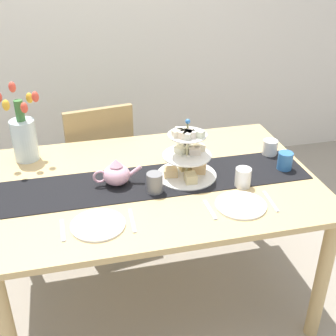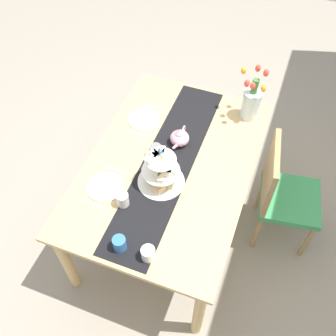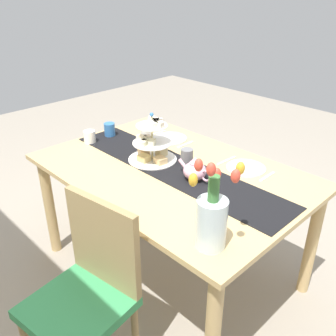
% 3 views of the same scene
% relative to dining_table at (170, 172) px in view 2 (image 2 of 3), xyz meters
% --- Properties ---
extents(ground_plane, '(8.00, 8.00, 0.00)m').
position_rel_dining_table_xyz_m(ground_plane, '(0.00, 0.00, -0.66)').
color(ground_plane, gray).
extents(dining_table, '(1.59, 1.06, 0.76)m').
position_rel_dining_table_xyz_m(dining_table, '(0.00, 0.00, 0.00)').
color(dining_table, tan).
rests_on(dining_table, ground_plane).
extents(chair_left, '(0.48, 0.48, 0.91)m').
position_rel_dining_table_xyz_m(chair_left, '(-0.22, 0.76, -0.16)').
color(chair_left, '#9C8254').
rests_on(chair_left, ground_plane).
extents(table_runner, '(1.54, 0.32, 0.00)m').
position_rel_dining_table_xyz_m(table_runner, '(0.00, -0.01, 0.10)').
color(table_runner, black).
rests_on(table_runner, dining_table).
extents(tiered_cake_stand, '(0.30, 0.30, 0.30)m').
position_rel_dining_table_xyz_m(tiered_cake_stand, '(0.17, 0.00, 0.20)').
color(tiered_cake_stand, beige).
rests_on(tiered_cake_stand, table_runner).
extents(teapot, '(0.24, 0.13, 0.14)m').
position_rel_dining_table_xyz_m(teapot, '(-0.19, 0.00, 0.16)').
color(teapot, '#E5A8BC').
rests_on(teapot, table_runner).
extents(tulip_vase, '(0.21, 0.20, 0.41)m').
position_rel_dining_table_xyz_m(tulip_vase, '(-0.62, 0.38, 0.24)').
color(tulip_vase, silver).
rests_on(tulip_vase, dining_table).
extents(cream_jug, '(0.08, 0.08, 0.08)m').
position_rel_dining_table_xyz_m(cream_jug, '(0.67, 0.12, 0.14)').
color(cream_jug, white).
rests_on(cream_jug, dining_table).
extents(dinner_plate_left, '(0.23, 0.23, 0.01)m').
position_rel_dining_table_xyz_m(dinner_plate_left, '(-0.31, -0.32, 0.10)').
color(dinner_plate_left, white).
rests_on(dinner_plate_left, dining_table).
extents(fork_left, '(0.02, 0.15, 0.01)m').
position_rel_dining_table_xyz_m(fork_left, '(-0.45, -0.32, 0.10)').
color(fork_left, silver).
rests_on(fork_left, dining_table).
extents(knife_left, '(0.02, 0.17, 0.01)m').
position_rel_dining_table_xyz_m(knife_left, '(-0.16, -0.32, 0.10)').
color(knife_left, silver).
rests_on(knife_left, dining_table).
extents(dinner_plate_right, '(0.23, 0.23, 0.01)m').
position_rel_dining_table_xyz_m(dinner_plate_right, '(0.33, -0.32, 0.10)').
color(dinner_plate_right, white).
rests_on(dinner_plate_right, dining_table).
extents(fork_right, '(0.02, 0.15, 0.01)m').
position_rel_dining_table_xyz_m(fork_right, '(0.18, -0.32, 0.10)').
color(fork_right, silver).
rests_on(fork_right, dining_table).
extents(knife_right, '(0.02, 0.17, 0.01)m').
position_rel_dining_table_xyz_m(knife_right, '(0.47, -0.32, 0.10)').
color(knife_right, silver).
rests_on(knife_right, dining_table).
extents(mug_grey, '(0.08, 0.08, 0.09)m').
position_rel_dining_table_xyz_m(mug_grey, '(-0.02, -0.11, 0.15)').
color(mug_grey, slate).
rests_on(mug_grey, table_runner).
extents(mug_white_text, '(0.08, 0.08, 0.09)m').
position_rel_dining_table_xyz_m(mug_white_text, '(0.40, -0.16, 0.15)').
color(mug_white_text, white).
rests_on(mug_white_text, dining_table).
extents(mug_orange, '(0.08, 0.08, 0.09)m').
position_rel_dining_table_xyz_m(mug_orange, '(0.67, -0.05, 0.15)').
color(mug_orange, '#3370B7').
rests_on(mug_orange, dining_table).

